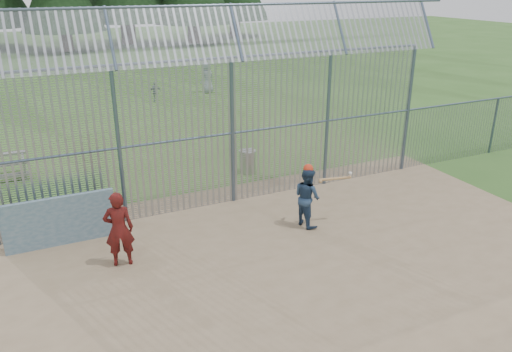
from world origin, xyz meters
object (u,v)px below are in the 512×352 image
dugout_wall (60,221)px  batter (307,197)px  trash_can (248,161)px  onlooker (119,229)px

dugout_wall → batter: size_ratio=1.63×
dugout_wall → batter: (5.71, -1.54, 0.17)m
trash_can → onlooker: bearing=-140.2°
onlooker → batter: bearing=-170.5°
batter → onlooker: (-4.62, 0.06, 0.09)m
dugout_wall → onlooker: size_ratio=1.46×
onlooker → trash_can: (4.79, 3.99, -0.49)m
batter → trash_can: bearing=-11.5°
trash_can → batter: bearing=-92.4°
batter → onlooker: onlooker is taller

